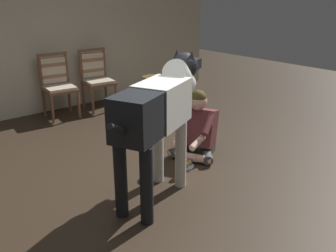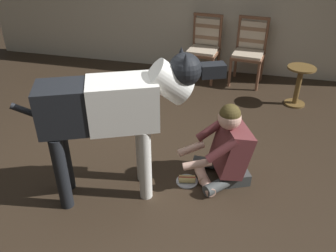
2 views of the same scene
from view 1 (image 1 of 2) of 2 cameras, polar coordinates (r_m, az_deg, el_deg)
ground_plane at (r=3.83m, az=-2.14°, el=-9.30°), size 13.98×13.98×0.00m
back_wall at (r=6.17m, az=-21.26°, el=13.48°), size 7.39×0.10×2.60m
dining_chair_left_of_pair at (r=6.02m, az=-16.76°, el=6.50°), size 0.50×0.51×0.98m
dining_chair_right_of_pair at (r=6.32m, az=-11.05°, el=7.60°), size 0.51×0.51×0.98m
person_sitting_on_floor at (r=4.40m, az=4.54°, el=-0.52°), size 0.73×0.62×0.81m
large_dog at (r=3.37m, az=-1.35°, el=2.56°), size 1.60×0.84×1.33m
hot_dog_on_plate at (r=4.21m, az=2.61°, el=-6.00°), size 0.21×0.21×0.06m
round_side_table at (r=6.21m, az=-2.25°, el=5.65°), size 0.37×0.37×0.55m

